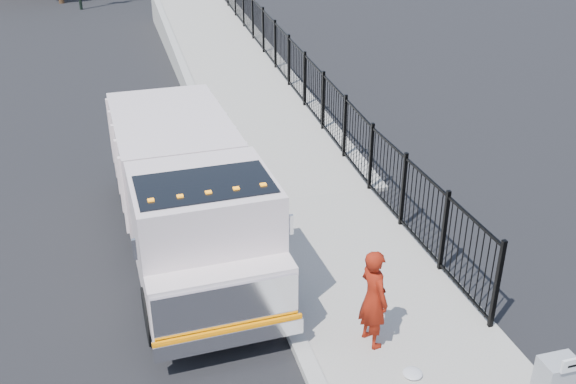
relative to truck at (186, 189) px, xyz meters
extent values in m
plane|color=black|center=(1.43, -2.29, -1.58)|extent=(120.00, 120.00, 0.00)
cube|color=#9E998E|center=(3.36, -4.29, -1.52)|extent=(3.55, 12.00, 0.12)
cube|color=#ADAAA3|center=(1.43, -4.29, -1.50)|extent=(0.30, 12.00, 0.16)
cube|color=#9E998E|center=(3.56, 13.71, -1.58)|extent=(3.95, 24.06, 3.19)
cube|color=black|center=(4.98, 9.71, -0.68)|extent=(0.10, 28.00, 1.80)
cube|color=black|center=(-0.02, 0.41, -0.99)|extent=(1.39, 7.38, 0.24)
cube|color=white|center=(0.09, -2.07, 0.09)|extent=(2.63, 2.48, 2.16)
cube|color=white|center=(0.14, -3.42, -0.45)|extent=(2.57, 0.86, 1.08)
cube|color=silver|center=(0.16, -3.82, -0.45)|extent=(2.48, 0.19, 0.92)
cube|color=silver|center=(0.16, -3.90, -0.99)|extent=(2.60, 0.30, 0.30)
cube|color=#FF8300|center=(0.16, -3.90, -0.82)|extent=(2.59, 0.16, 0.06)
cube|color=black|center=(0.10, -2.34, 0.74)|extent=(2.43, 1.50, 0.92)
cube|color=white|center=(-0.08, 1.81, 0.09)|extent=(2.78, 4.64, 1.84)
cube|color=silver|center=(-1.22, -3.20, 0.58)|extent=(0.07, 0.07, 0.38)
cube|color=silver|center=(1.48, -3.09, 0.58)|extent=(0.07, 0.07, 0.38)
cube|color=orange|center=(-0.86, -2.76, 1.20)|extent=(0.11, 0.09, 0.06)
cube|color=orange|center=(-0.37, -2.74, 1.20)|extent=(0.11, 0.09, 0.06)
cube|color=orange|center=(0.11, -2.72, 1.20)|extent=(0.11, 0.09, 0.06)
cube|color=orange|center=(0.60, -2.70, 1.20)|extent=(0.11, 0.09, 0.06)
cube|color=orange|center=(1.08, -2.68, 1.20)|extent=(0.11, 0.09, 0.06)
cylinder|color=black|center=(-1.01, -2.87, -1.04)|extent=(0.39, 1.09, 1.08)
cylinder|color=black|center=(1.25, -2.78, -1.04)|extent=(0.39, 1.09, 1.08)
cylinder|color=black|center=(-1.24, 2.41, -1.04)|extent=(0.39, 1.09, 1.08)
cylinder|color=black|center=(1.03, 2.51, -1.04)|extent=(0.39, 1.09, 1.08)
cylinder|color=black|center=(-1.29, 3.60, -1.04)|extent=(0.39, 1.09, 1.08)
cylinder|color=black|center=(0.98, 3.70, -1.04)|extent=(0.39, 1.09, 1.08)
imported|color=maroon|center=(2.68, -4.11, -0.51)|extent=(0.59, 0.77, 1.89)
cube|color=white|center=(4.53, -6.85, -0.10)|extent=(0.35, 0.04, 0.22)
ellipsoid|color=silver|center=(3.03, -5.11, -1.42)|extent=(0.34, 0.34, 0.08)
camera|label=1|loc=(-1.17, -12.49, 6.10)|focal=40.00mm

